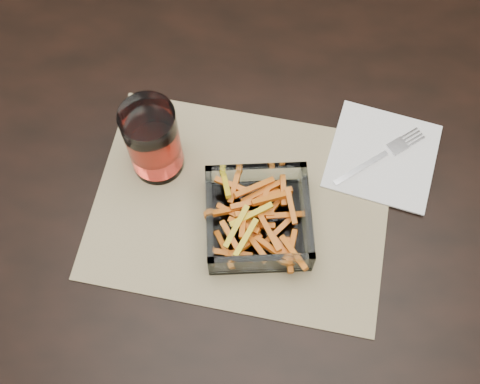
# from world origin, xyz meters

# --- Properties ---
(dining_table) EXTENTS (1.60, 0.90, 0.75)m
(dining_table) POSITION_xyz_m (0.00, 0.00, 0.66)
(dining_table) COLOR black
(dining_table) RESTS_ON ground
(placemat) EXTENTS (0.48, 0.38, 0.00)m
(placemat) POSITION_xyz_m (-0.12, -0.01, 0.75)
(placemat) COLOR tan
(placemat) RESTS_ON dining_table
(glass_bowl) EXTENTS (0.17, 0.17, 0.06)m
(glass_bowl) POSITION_xyz_m (-0.10, -0.04, 0.78)
(glass_bowl) COLOR white
(glass_bowl) RESTS_ON placemat
(tumbler) EXTENTS (0.08, 0.08, 0.14)m
(tumbler) POSITION_xyz_m (-0.26, 0.05, 0.82)
(tumbler) COLOR white
(tumbler) RESTS_ON placemat
(napkin) EXTENTS (0.20, 0.20, 0.00)m
(napkin) POSITION_xyz_m (0.09, 0.10, 0.76)
(napkin) COLOR white
(napkin) RESTS_ON placemat
(fork) EXTENTS (0.15, 0.12, 0.00)m
(fork) POSITION_xyz_m (0.09, 0.09, 0.76)
(fork) COLOR silver
(fork) RESTS_ON napkin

